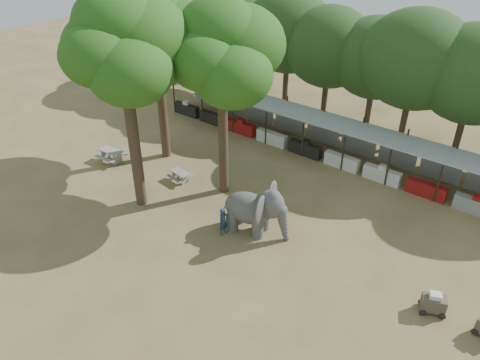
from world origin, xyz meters
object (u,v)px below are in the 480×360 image
Objects in this scene: yard_tree_back at (222,51)px; picnic_table_far at (180,175)px; handler at (223,222)px; yard_tree_center at (122,46)px; yard_tree_left at (156,35)px; picnic_table_near at (111,154)px; elephant at (256,209)px; cart_front at (434,303)px.

yard_tree_back is 8.63m from picnic_table_far.
yard_tree_center is at bearing 102.24° from handler.
yard_tree_back is at bearing -9.46° from yard_tree_left.
picnic_table_near is 5.54m from picnic_table_far.
picnic_table_near is at bearing 89.77° from handler.
picnic_table_near is 1.23× the size of picnic_table_far.
elephant reaches higher than handler.
yard_tree_back is 15.83m from cart_front.
picnic_table_near reaches higher than picnic_table_far.
picnic_table_near is (-8.19, -2.05, -7.99)m from yard_tree_back.
cart_front is at bearing -5.39° from picnic_table_near.
yard_tree_back reaches higher than handler.
yard_tree_center is 1.06× the size of yard_tree_back.
yard_tree_center is at bearing -87.50° from picnic_table_far.
yard_tree_back is 2.94× the size of elephant.
cart_front is at bearing -9.09° from yard_tree_back.
picnic_table_near is (-2.19, -3.05, -7.65)m from yard_tree_left.
picnic_table_near is 1.39× the size of cart_front.
yard_tree_center reaches higher than picnic_table_near.
picnic_table_far is 1.13× the size of cart_front.
yard_tree_back is 7.77× the size of picnic_table_far.
yard_tree_left is 2.85× the size of elephant.
handler is (2.81, -3.50, -7.75)m from yard_tree_back.
yard_tree_left is 7.54× the size of picnic_table_far.
yard_tree_center is at bearing -59.04° from yard_tree_left.
handler is (-1.23, -1.22, -0.64)m from elephant.
yard_tree_center is 9.28× the size of cart_front.
yard_tree_back is at bearing 138.14° from elephant.
yard_tree_center is 10.23m from handler.
picnic_table_far is 16.27m from cart_front.
yard_tree_left is 8.49× the size of cart_front.
picnic_table_far is at bearing -32.12° from yard_tree_left.
cart_front reaches higher than picnic_table_far.
yard_tree_back is at bearing 28.18° from picnic_table_far.
yard_tree_center is at bearing -25.74° from picnic_table_near.
yard_tree_left reaches higher than cart_front.
yard_tree_back is at bearing 46.02° from handler.
yard_tree_left is 0.97× the size of yard_tree_back.
elephant is 2.64× the size of picnic_table_far.
yard_tree_back reaches higher than cart_front.
handler is 6.08m from picnic_table_far.
handler is 0.88× the size of picnic_table_near.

